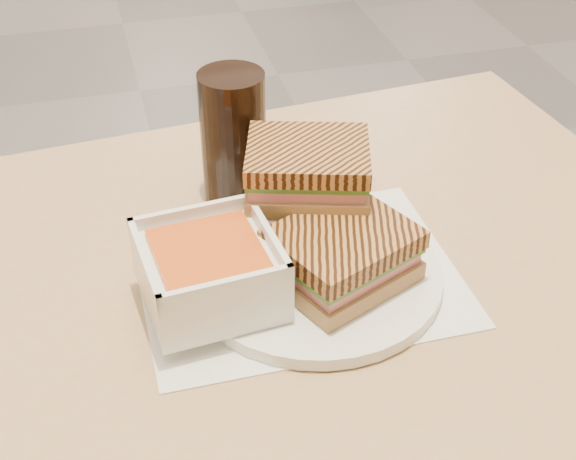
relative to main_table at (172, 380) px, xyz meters
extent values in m
cube|color=tan|center=(0.00, 0.00, 0.10)|extent=(1.26, 0.81, 0.03)
cylinder|color=tan|center=(0.52, 0.35, -0.28)|extent=(0.06, 0.06, 0.72)
cube|color=white|center=(0.14, 0.00, 0.11)|extent=(0.33, 0.26, 0.00)
cylinder|color=white|center=(0.16, -0.01, 0.12)|extent=(0.26, 0.26, 0.01)
cube|color=white|center=(0.05, -0.02, 0.16)|extent=(0.14, 0.14, 0.05)
cube|color=#D1571C|center=(0.05, -0.02, 0.19)|extent=(0.11, 0.11, 0.01)
cube|color=white|center=(0.11, -0.02, 0.19)|extent=(0.02, 0.13, 0.01)
cube|color=white|center=(-0.01, -0.03, 0.19)|extent=(0.02, 0.13, 0.01)
cube|color=white|center=(0.04, 0.04, 0.19)|extent=(0.13, 0.02, 0.01)
cube|color=white|center=(0.05, -0.08, 0.19)|extent=(0.13, 0.02, 0.01)
cube|color=tan|center=(0.18, -0.03, 0.14)|extent=(0.16, 0.15, 0.02)
cube|color=#C46C6D|center=(0.18, -0.03, 0.16)|extent=(0.15, 0.14, 0.01)
cube|color=#386B23|center=(0.18, -0.03, 0.17)|extent=(0.16, 0.15, 0.01)
cube|color=#A66C31|center=(0.18, -0.03, 0.18)|extent=(0.16, 0.15, 0.02)
cube|color=tan|center=(0.17, 0.06, 0.19)|extent=(0.15, 0.14, 0.02)
cube|color=#C46C6D|center=(0.17, 0.06, 0.21)|extent=(0.14, 0.13, 0.01)
cube|color=#386B23|center=(0.17, 0.06, 0.22)|extent=(0.15, 0.13, 0.01)
cube|color=#A66C31|center=(0.17, 0.06, 0.23)|extent=(0.15, 0.14, 0.02)
cylinder|color=black|center=(0.11, 0.17, 0.19)|extent=(0.08, 0.08, 0.16)
camera|label=1|loc=(-0.03, -0.63, 0.66)|focal=50.68mm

